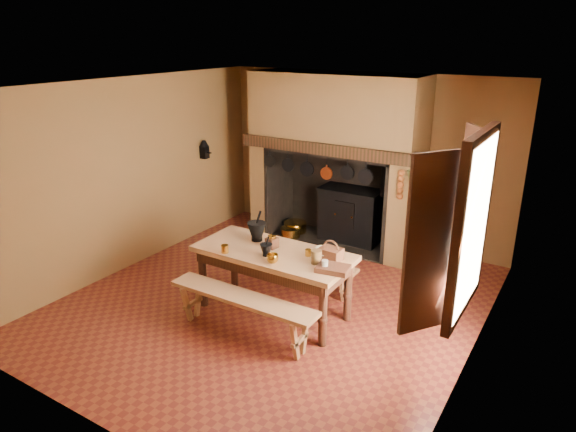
# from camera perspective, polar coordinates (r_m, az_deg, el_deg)

# --- Properties ---
(floor) EXTENTS (5.50, 5.50, 0.00)m
(floor) POSITION_cam_1_polar(r_m,az_deg,el_deg) (6.92, -1.55, -9.49)
(floor) COLOR maroon
(floor) RESTS_ON ground
(ceiling) EXTENTS (5.50, 5.50, 0.00)m
(ceiling) POSITION_cam_1_polar(r_m,az_deg,el_deg) (6.07, -1.80, 14.27)
(ceiling) COLOR silver
(ceiling) RESTS_ON back_wall
(back_wall) EXTENTS (5.00, 0.02, 2.80)m
(back_wall) POSITION_cam_1_polar(r_m,az_deg,el_deg) (8.70, 8.38, 6.37)
(back_wall) COLOR brown
(back_wall) RESTS_ON floor
(wall_left) EXTENTS (0.02, 5.50, 2.80)m
(wall_left) POSITION_cam_1_polar(r_m,az_deg,el_deg) (7.95, -16.95, 4.47)
(wall_left) COLOR brown
(wall_left) RESTS_ON floor
(wall_right) EXTENTS (0.02, 5.50, 2.80)m
(wall_right) POSITION_cam_1_polar(r_m,az_deg,el_deg) (5.48, 20.81, -2.77)
(wall_right) COLOR brown
(wall_right) RESTS_ON floor
(wall_front) EXTENTS (5.00, 0.02, 2.80)m
(wall_front) POSITION_cam_1_polar(r_m,az_deg,el_deg) (4.50, -21.45, -7.81)
(wall_front) COLOR brown
(wall_front) RESTS_ON floor
(chimney_breast) EXTENTS (2.95, 0.96, 2.80)m
(chimney_breast) POSITION_cam_1_polar(r_m,az_deg,el_deg) (8.35, 5.38, 8.82)
(chimney_breast) COLOR brown
(chimney_breast) RESTS_ON floor
(iron_range) EXTENTS (1.12, 0.55, 1.60)m
(iron_range) POSITION_cam_1_polar(r_m,az_deg,el_deg) (8.70, 7.03, 0.15)
(iron_range) COLOR black
(iron_range) RESTS_ON floor
(hearth_pans) EXTENTS (0.51, 0.62, 0.20)m
(hearth_pans) POSITION_cam_1_polar(r_m,az_deg,el_deg) (9.09, 0.55, -1.45)
(hearth_pans) COLOR #B8882A
(hearth_pans) RESTS_ON floor
(hanging_pans) EXTENTS (1.92, 0.29, 0.27)m
(hanging_pans) POSITION_cam_1_polar(r_m,az_deg,el_deg) (8.03, 3.42, 5.13)
(hanging_pans) COLOR black
(hanging_pans) RESTS_ON chimney_breast
(onion_string) EXTENTS (0.12, 0.10, 0.46)m
(onion_string) POSITION_cam_1_polar(r_m,az_deg,el_deg) (7.50, 12.39, 3.42)
(onion_string) COLOR #A4451E
(onion_string) RESTS_ON chimney_breast
(herb_bunch) EXTENTS (0.20, 0.20, 0.35)m
(herb_bunch) POSITION_cam_1_polar(r_m,az_deg,el_deg) (7.43, 13.72, 3.57)
(herb_bunch) COLOR brown
(herb_bunch) RESTS_ON chimney_breast
(window) EXTENTS (0.39, 1.75, 1.76)m
(window) POSITION_cam_1_polar(r_m,az_deg,el_deg) (5.03, 18.60, -0.80)
(window) COLOR white
(window) RESTS_ON wall_right
(wall_coffee_mill) EXTENTS (0.23, 0.16, 0.31)m
(wall_coffee_mill) POSITION_cam_1_polar(r_m,az_deg,el_deg) (8.94, -9.28, 7.45)
(wall_coffee_mill) COLOR black
(wall_coffee_mill) RESTS_ON wall_left
(work_table) EXTENTS (1.97, 0.87, 0.85)m
(work_table) POSITION_cam_1_polar(r_m,az_deg,el_deg) (6.36, -1.64, -4.99)
(work_table) COLOR tan
(work_table) RESTS_ON floor
(bench_front) EXTENTS (1.90, 0.33, 0.53)m
(bench_front) POSITION_cam_1_polar(r_m,az_deg,el_deg) (6.03, -5.09, -9.95)
(bench_front) COLOR tan
(bench_front) RESTS_ON floor
(bench_back) EXTENTS (1.55, 0.27, 0.44)m
(bench_back) POSITION_cam_1_polar(r_m,az_deg,el_deg) (7.12, 1.79, -5.66)
(bench_back) COLOR tan
(bench_back) RESTS_ON floor
(mortar_large) EXTENTS (0.24, 0.24, 0.41)m
(mortar_large) POSITION_cam_1_polar(r_m,az_deg,el_deg) (6.57, -3.49, -1.62)
(mortar_large) COLOR black
(mortar_large) RESTS_ON work_table
(mortar_small) EXTENTS (0.15, 0.15, 0.26)m
(mortar_small) POSITION_cam_1_polar(r_m,az_deg,el_deg) (6.14, -2.44, -3.71)
(mortar_small) COLOR black
(mortar_small) RESTS_ON work_table
(coffee_grinder) EXTENTS (0.18, 0.15, 0.20)m
(coffee_grinder) POSITION_cam_1_polar(r_m,az_deg,el_deg) (6.37, -1.80, -2.90)
(coffee_grinder) COLOR #391C12
(coffee_grinder) RESTS_ON work_table
(brass_mug_a) EXTENTS (0.11, 0.11, 0.10)m
(brass_mug_a) POSITION_cam_1_polar(r_m,az_deg,el_deg) (6.27, -7.03, -3.65)
(brass_mug_a) COLOR #B8882A
(brass_mug_a) RESTS_ON work_table
(brass_mug_b) EXTENTS (0.09, 0.09, 0.08)m
(brass_mug_b) POSITION_cam_1_polar(r_m,az_deg,el_deg) (6.15, 2.26, -4.08)
(brass_mug_b) COLOR #B8882A
(brass_mug_b) RESTS_ON work_table
(mixing_bowl) EXTENTS (0.41, 0.41, 0.08)m
(mixing_bowl) POSITION_cam_1_polar(r_m,az_deg,el_deg) (6.15, 4.38, -4.15)
(mixing_bowl) COLOR beige
(mixing_bowl) RESTS_ON work_table
(stoneware_crock) EXTENTS (0.15, 0.15, 0.16)m
(stoneware_crock) POSITION_cam_1_polar(r_m,az_deg,el_deg) (5.95, 3.17, -4.54)
(stoneware_crock) COLOR #51391E
(stoneware_crock) RESTS_ON work_table
(glass_jar) EXTENTS (0.09, 0.09, 0.13)m
(glass_jar) POSITION_cam_1_polar(r_m,az_deg,el_deg) (5.78, 4.11, -5.51)
(glass_jar) COLOR beige
(glass_jar) RESTS_ON work_table
(wicker_basket) EXTENTS (0.27, 0.20, 0.25)m
(wicker_basket) POSITION_cam_1_polar(r_m,az_deg,el_deg) (6.05, 4.78, -4.16)
(wicker_basket) COLOR #502818
(wicker_basket) RESTS_ON work_table
(wooden_tray) EXTENTS (0.40, 0.31, 0.06)m
(wooden_tray) POSITION_cam_1_polar(r_m,az_deg,el_deg) (5.79, 5.03, -5.84)
(wooden_tray) COLOR #391C12
(wooden_tray) RESTS_ON work_table
(brass_cup) EXTENTS (0.14, 0.14, 0.11)m
(brass_cup) POSITION_cam_1_polar(r_m,az_deg,el_deg) (5.96, -1.73, -4.74)
(brass_cup) COLOR #B8882A
(brass_cup) RESTS_ON work_table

